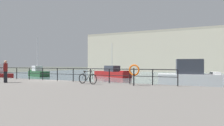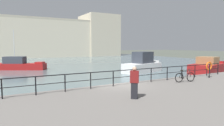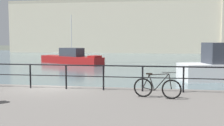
{
  "view_description": "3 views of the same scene",
  "coord_description": "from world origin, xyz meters",
  "px_view_note": "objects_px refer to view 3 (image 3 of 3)",
  "views": [
    {
      "loc": [
        14.05,
        -15.58,
        2.38
      ],
      "look_at": [
        2.8,
        5.37,
        2.45
      ],
      "focal_mm": 37.03,
      "sensor_mm": 36.0,
      "label": 1
    },
    {
      "loc": [
        -7.18,
        -12.24,
        3.71
      ],
      "look_at": [
        1.26,
        3.07,
        2.15
      ],
      "focal_mm": 31.45,
      "sensor_mm": 36.0,
      "label": 2
    },
    {
      "loc": [
        4.72,
        -12.08,
        3.1
      ],
      "look_at": [
        1.87,
        5.82,
        1.54
      ],
      "focal_mm": 43.91,
      "sensor_mm": 36.0,
      "label": 3
    }
  ],
  "objects_px": {
    "harbor_building": "(158,27)",
    "moored_red_daysailer": "(222,66)",
    "parked_bicycle": "(157,88)",
    "moored_white_yacht": "(72,58)"
  },
  "relations": [
    {
      "from": "harbor_building",
      "to": "parked_bicycle",
      "type": "height_order",
      "value": "harbor_building"
    },
    {
      "from": "moored_red_daysailer",
      "to": "parked_bicycle",
      "type": "bearing_deg",
      "value": -129.23
    },
    {
      "from": "moored_white_yacht",
      "to": "harbor_building",
      "type": "bearing_deg",
      "value": 100.2
    },
    {
      "from": "moored_red_daysailer",
      "to": "parked_bicycle",
      "type": "relative_size",
      "value": 3.81
    },
    {
      "from": "moored_red_daysailer",
      "to": "parked_bicycle",
      "type": "height_order",
      "value": "moored_red_daysailer"
    },
    {
      "from": "moored_white_yacht",
      "to": "moored_red_daysailer",
      "type": "xyz_separation_m",
      "value": [
        15.55,
        -11.82,
        0.34
      ]
    },
    {
      "from": "moored_red_daysailer",
      "to": "parked_bicycle",
      "type": "distance_m",
      "value": 12.6
    },
    {
      "from": "moored_white_yacht",
      "to": "moored_red_daysailer",
      "type": "relative_size",
      "value": 1.39
    },
    {
      "from": "harbor_building",
      "to": "moored_red_daysailer",
      "type": "bearing_deg",
      "value": -84.23
    },
    {
      "from": "harbor_building",
      "to": "moored_white_yacht",
      "type": "bearing_deg",
      "value": -108.15
    }
  ]
}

